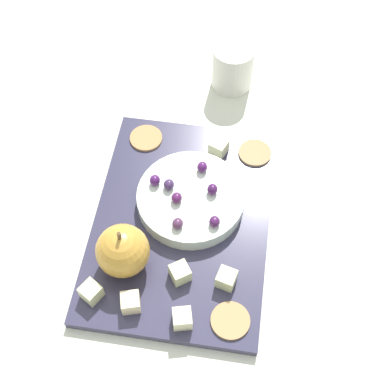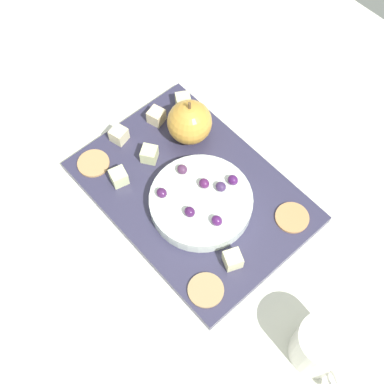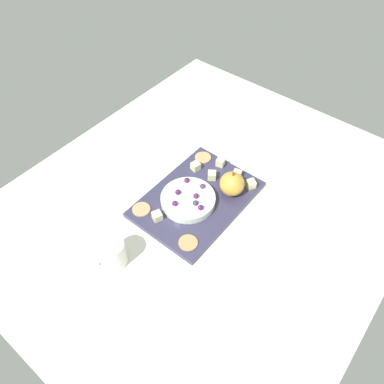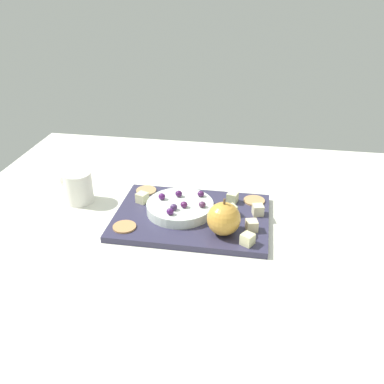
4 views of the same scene
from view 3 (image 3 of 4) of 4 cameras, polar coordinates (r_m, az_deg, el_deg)
name	(u,v)px [view 3 (image 3 of 4)]	position (r cm, az deg, el deg)	size (l,w,h in cm)	color
table	(206,206)	(113.79, 2.12, -2.07)	(121.60, 104.41, 3.62)	silver
platter	(197,199)	(112.04, 0.73, -1.07)	(35.89, 25.45, 1.48)	#32304B
serving_dish	(188,200)	(109.44, -0.60, -1.16)	(15.89, 15.89, 2.31)	silver
apple_whole	(232,184)	(110.67, 6.05, 1.23)	(7.35, 7.35, 7.35)	gold
apple_stem	(233,174)	(107.54, 6.24, 2.74)	(0.50, 0.50, 1.20)	brown
cheese_cube_0	(251,184)	(114.67, 8.88, 1.20)	(2.46, 2.46, 2.46)	beige
cheese_cube_1	(196,166)	(118.38, 0.54, 3.90)	(2.46, 2.46, 2.46)	beige
cheese_cube_2	(157,216)	(106.12, -5.28, -3.64)	(2.46, 2.46, 2.46)	beige
cheese_cube_3	(212,175)	(115.85, 3.02, 2.52)	(2.46, 2.46, 2.46)	beige
cheese_cube_4	(221,162)	(120.02, 4.32, 4.52)	(2.46, 2.46, 2.46)	beige
cheese_cube_5	(237,174)	(116.77, 6.80, 2.65)	(2.46, 2.46, 2.46)	beige
cracker_0	(203,158)	(122.65, 1.66, 5.21)	(5.23, 5.23, 0.40)	tan
cracker_1	(188,243)	(101.87, -0.60, -7.67)	(5.23, 5.23, 0.40)	tan
cracker_2	(141,209)	(109.40, -7.66, -2.61)	(5.23, 5.23, 0.40)	tan
grape_0	(178,192)	(108.82, -2.15, 0.00)	(1.69, 1.52, 1.58)	#421A4E
grape_1	(195,203)	(106.27, 0.51, -1.65)	(1.69, 1.52, 1.44)	#402956
grape_2	(175,203)	(106.20, -2.62, -1.71)	(1.69, 1.52, 1.57)	#4C1B5B
grape_3	(186,181)	(111.76, -0.90, 1.71)	(1.69, 1.52, 1.41)	#461C4E
grape_4	(202,186)	(110.41, 1.59, 0.90)	(1.69, 1.52, 1.38)	#502C4E
grape_5	(201,207)	(105.22, 1.30, -2.34)	(1.69, 1.52, 1.54)	#471A58
grape_6	(196,196)	(107.90, 0.59, -0.58)	(1.69, 1.52, 1.47)	#511D51
cup	(112,253)	(99.56, -12.00, -9.00)	(9.76, 7.01, 8.05)	white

